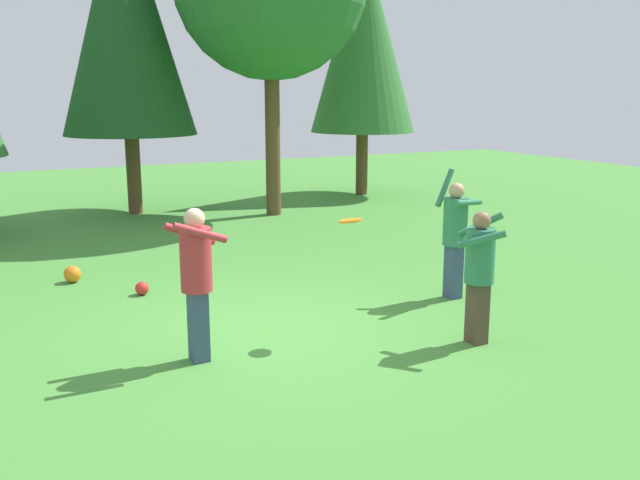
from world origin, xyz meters
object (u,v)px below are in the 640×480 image
person_thrower (455,230)px  frisbee (350,221)px  person_bystander (479,266)px  tree_far_right (363,38)px  tree_center (125,15)px  person_catcher (196,271)px  ball_orange (72,274)px  ball_red (142,288)px

person_thrower → frisbee: person_thrower is taller
person_bystander → tree_far_right: 12.40m
frisbee → tree_center: size_ratio=0.05×
tree_far_right → tree_center: size_ratio=0.94×
person_catcher → person_bystander: (3.07, -0.93, -0.09)m
person_thrower → tree_far_right: bearing=-130.9°
person_bystander → ball_orange: size_ratio=5.97×
person_catcher → tree_center: (1.43, 9.73, 3.57)m
tree_far_right → tree_center: (-6.42, -0.27, 0.28)m
person_catcher → ball_orange: bearing=101.9°
person_bystander → ball_orange: bearing=-14.0°
person_thrower → ball_red: person_thrower is taller
person_thrower → tree_center: tree_center is taller
frisbee → ball_red: (-1.87, 2.81, -1.31)m
person_thrower → tree_center: (-2.51, 9.07, 3.59)m
frisbee → tree_far_right: tree_far_right is taller
person_thrower → person_bystander: size_ratio=1.17×
ball_red → person_bystander: bearing=-50.6°
frisbee → person_bystander: bearing=-37.6°
person_catcher → person_bystander: 3.21m
ball_orange → frisbee: bearing=-56.0°
person_thrower → frisbee: size_ratio=4.86×
person_thrower → ball_orange: (-4.74, 3.29, -0.85)m
tree_center → person_catcher: bearing=-98.4°
person_catcher → tree_center: size_ratio=0.23×
person_bystander → tree_center: bearing=-43.7°
person_bystander → tree_center: (-1.64, 10.67, 3.65)m
ball_orange → tree_center: (2.23, 5.78, 4.45)m
person_thrower → ball_red: 4.56m
person_bystander → frisbee: size_ratio=4.17×
tree_far_right → person_catcher: bearing=-128.1°
person_catcher → tree_center: bearing=82.1°
person_bystander → frisbee: bearing=0.0°
person_catcher → frisbee: bearing=0.0°
frisbee → ball_red: size_ratio=1.91×
ball_red → person_thrower: bearing=-28.4°
tree_center → frisbee: bearing=-87.4°
person_thrower → person_catcher: (-3.94, -0.67, 0.02)m
person_catcher → tree_far_right: (7.85, 10.01, 3.29)m
ball_red → tree_center: 8.38m
person_bystander → ball_red: person_bystander is taller
frisbee → ball_orange: 4.95m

